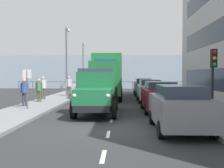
{
  "coord_description": "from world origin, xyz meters",
  "views": [
    {
      "loc": [
        -0.47,
        10.31,
        2.12
      ],
      "look_at": [
        0.27,
        -9.81,
        1.38
      ],
      "focal_mm": 41.94,
      "sensor_mm": 36.0,
      "label": 1
    }
  ],
  "objects_px": {
    "pedestrian_by_lamp": "(24,90)",
    "pedestrian_near_railing": "(39,88)",
    "street_sign": "(27,82)",
    "car_white_kerbside_2": "(149,90)",
    "truck_vintage_green": "(96,92)",
    "car_navy_kerbside_3": "(143,87)",
    "lamp_post_promenade": "(67,55)",
    "pedestrian_couple_b": "(69,84)",
    "car_maroon_kerbside_1": "(159,96)",
    "car_black_oppositeside_1": "(94,85)",
    "car_silver_oppositeside_0": "(87,88)",
    "lamp_post_far": "(83,61)",
    "lorry_cargo_green": "(108,75)",
    "car_grey_kerbside_near": "(179,107)",
    "pedestrian_couple_a": "(43,86)",
    "traffic_light_near": "(213,67)"
  },
  "relations": [
    {
      "from": "pedestrian_by_lamp",
      "to": "pedestrian_near_railing",
      "type": "bearing_deg",
      "value": -91.42
    },
    {
      "from": "pedestrian_by_lamp",
      "to": "pedestrian_near_railing",
      "type": "xyz_separation_m",
      "value": [
        -0.07,
        -2.63,
        -0.04
      ]
    },
    {
      "from": "street_sign",
      "to": "car_white_kerbside_2",
      "type": "bearing_deg",
      "value": -143.97
    },
    {
      "from": "truck_vintage_green",
      "to": "car_navy_kerbside_3",
      "type": "xyz_separation_m",
      "value": [
        -3.47,
        -12.65,
        -0.28
      ]
    },
    {
      "from": "car_white_kerbside_2",
      "to": "lamp_post_promenade",
      "type": "relative_size",
      "value": 0.65
    },
    {
      "from": "pedestrian_couple_b",
      "to": "car_maroon_kerbside_1",
      "type": "bearing_deg",
      "value": 129.16
    },
    {
      "from": "car_black_oppositeside_1",
      "to": "lamp_post_promenade",
      "type": "height_order",
      "value": "lamp_post_promenade"
    },
    {
      "from": "car_maroon_kerbside_1",
      "to": "street_sign",
      "type": "height_order",
      "value": "street_sign"
    },
    {
      "from": "car_silver_oppositeside_0",
      "to": "lamp_post_far",
      "type": "distance_m",
      "value": 13.45
    },
    {
      "from": "lamp_post_promenade",
      "to": "lorry_cargo_green",
      "type": "bearing_deg",
      "value": 154.91
    },
    {
      "from": "car_grey_kerbside_near",
      "to": "car_black_oppositeside_1",
      "type": "relative_size",
      "value": 1.04
    },
    {
      "from": "pedestrian_couple_a",
      "to": "street_sign",
      "type": "relative_size",
      "value": 0.8
    },
    {
      "from": "car_black_oppositeside_1",
      "to": "pedestrian_by_lamp",
      "type": "xyz_separation_m",
      "value": [
        2.94,
        13.13,
        0.26
      ]
    },
    {
      "from": "lorry_cargo_green",
      "to": "car_navy_kerbside_3",
      "type": "relative_size",
      "value": 1.78
    },
    {
      "from": "lorry_cargo_green",
      "to": "car_maroon_kerbside_1",
      "type": "height_order",
      "value": "lorry_cargo_green"
    },
    {
      "from": "lorry_cargo_green",
      "to": "pedestrian_by_lamp",
      "type": "distance_m",
      "value": 8.56
    },
    {
      "from": "pedestrian_by_lamp",
      "to": "lamp_post_promenade",
      "type": "bearing_deg",
      "value": -95.03
    },
    {
      "from": "car_maroon_kerbside_1",
      "to": "street_sign",
      "type": "bearing_deg",
      "value": 1.15
    },
    {
      "from": "car_navy_kerbside_3",
      "to": "pedestrian_by_lamp",
      "type": "distance_m",
      "value": 13.2
    },
    {
      "from": "truck_vintage_green",
      "to": "car_grey_kerbside_near",
      "type": "relative_size",
      "value": 1.39
    },
    {
      "from": "pedestrian_near_railing",
      "to": "lamp_post_far",
      "type": "xyz_separation_m",
      "value": [
        -0.69,
        -17.28,
        2.81
      ]
    },
    {
      "from": "car_navy_kerbside_3",
      "to": "pedestrian_by_lamp",
      "type": "relative_size",
      "value": 2.69
    },
    {
      "from": "car_maroon_kerbside_1",
      "to": "pedestrian_couple_b",
      "type": "xyz_separation_m",
      "value": [
        6.88,
        -8.45,
        0.34
      ]
    },
    {
      "from": "lorry_cargo_green",
      "to": "car_white_kerbside_2",
      "type": "relative_size",
      "value": 1.97
    },
    {
      "from": "car_silver_oppositeside_0",
      "to": "street_sign",
      "type": "relative_size",
      "value": 2.07
    },
    {
      "from": "pedestrian_by_lamp",
      "to": "pedestrian_couple_a",
      "type": "bearing_deg",
      "value": -87.59
    },
    {
      "from": "car_silver_oppositeside_0",
      "to": "traffic_light_near",
      "type": "height_order",
      "value": "traffic_light_near"
    },
    {
      "from": "car_white_kerbside_2",
      "to": "pedestrian_couple_b",
      "type": "height_order",
      "value": "pedestrian_couple_b"
    },
    {
      "from": "traffic_light_near",
      "to": "lorry_cargo_green",
      "type": "bearing_deg",
      "value": -60.51
    },
    {
      "from": "car_maroon_kerbside_1",
      "to": "car_white_kerbside_2",
      "type": "distance_m",
      "value": 5.34
    },
    {
      "from": "pedestrian_couple_b",
      "to": "lamp_post_far",
      "type": "distance_m",
      "value": 12.84
    },
    {
      "from": "car_white_kerbside_2",
      "to": "car_black_oppositeside_1",
      "type": "distance_m",
      "value": 10.3
    },
    {
      "from": "pedestrian_couple_b",
      "to": "lamp_post_far",
      "type": "bearing_deg",
      "value": -87.53
    },
    {
      "from": "car_silver_oppositeside_0",
      "to": "pedestrian_near_railing",
      "type": "relative_size",
      "value": 2.81
    },
    {
      "from": "car_maroon_kerbside_1",
      "to": "lamp_post_far",
      "type": "bearing_deg",
      "value": -70.52
    },
    {
      "from": "pedestrian_near_railing",
      "to": "pedestrian_couple_b",
      "type": "relative_size",
      "value": 0.9
    },
    {
      "from": "pedestrian_near_railing",
      "to": "traffic_light_near",
      "type": "xyz_separation_m",
      "value": [
        -10.43,
        5.69,
        1.35
      ]
    },
    {
      "from": "pedestrian_couple_b",
      "to": "traffic_light_near",
      "type": "relative_size",
      "value": 0.57
    },
    {
      "from": "lorry_cargo_green",
      "to": "pedestrian_near_railing",
      "type": "relative_size",
      "value": 4.96
    },
    {
      "from": "car_white_kerbside_2",
      "to": "traffic_light_near",
      "type": "bearing_deg",
      "value": 107.56
    },
    {
      "from": "car_black_oppositeside_1",
      "to": "pedestrian_by_lamp",
      "type": "distance_m",
      "value": 13.46
    },
    {
      "from": "pedestrian_couple_b",
      "to": "traffic_light_near",
      "type": "xyz_separation_m",
      "value": [
        -9.2,
        10.43,
        1.24
      ]
    },
    {
      "from": "car_silver_oppositeside_0",
      "to": "pedestrian_by_lamp",
      "type": "distance_m",
      "value": 7.59
    },
    {
      "from": "truck_vintage_green",
      "to": "car_navy_kerbside_3",
      "type": "height_order",
      "value": "truck_vintage_green"
    },
    {
      "from": "car_navy_kerbside_3",
      "to": "pedestrian_couple_a",
      "type": "relative_size",
      "value": 2.56
    },
    {
      "from": "pedestrian_couple_a",
      "to": "lamp_post_far",
      "type": "height_order",
      "value": "lamp_post_far"
    },
    {
      "from": "car_silver_oppositeside_0",
      "to": "street_sign",
      "type": "bearing_deg",
      "value": 74.25
    },
    {
      "from": "car_maroon_kerbside_1",
      "to": "pedestrian_by_lamp",
      "type": "bearing_deg",
      "value": -7.49
    },
    {
      "from": "car_silver_oppositeside_0",
      "to": "lorry_cargo_green",
      "type": "bearing_deg",
      "value": -178.7
    },
    {
      "from": "pedestrian_near_railing",
      "to": "traffic_light_near",
      "type": "height_order",
      "value": "traffic_light_near"
    }
  ]
}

